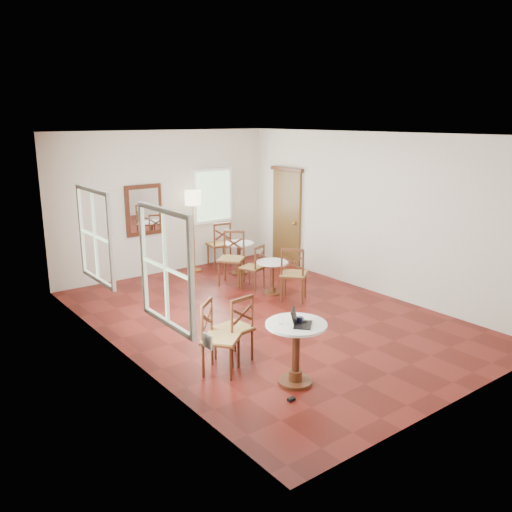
{
  "coord_description": "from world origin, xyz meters",
  "views": [
    {
      "loc": [
        -5.24,
        -6.6,
        3.25
      ],
      "look_at": [
        0.0,
        0.3,
        1.0
      ],
      "focal_mm": 37.56,
      "sensor_mm": 36.0,
      "label": 1
    }
  ],
  "objects_px": {
    "chair_back_b": "(232,258)",
    "cafe_table_mid": "(272,274)",
    "chair_mid_a": "(253,267)",
    "water_glass": "(281,320)",
    "mouse": "(303,322)",
    "chair_near_b": "(219,338)",
    "chair_back_a": "(220,244)",
    "cafe_table_near": "(296,346)",
    "power_adapter": "(291,399)",
    "laptop": "(299,321)",
    "floor_lamp": "(193,203)",
    "chair_near_a": "(235,328)",
    "chair_mid_b": "(293,274)",
    "navy_mug": "(300,320)",
    "cafe_table_back": "(239,254)"
  },
  "relations": [
    {
      "from": "cafe_table_mid",
      "to": "mouse",
      "type": "distance_m",
      "value": 3.59
    },
    {
      "from": "chair_mid_a",
      "to": "power_adapter",
      "type": "xyz_separation_m",
      "value": [
        -2.23,
        -3.71,
        -0.41
      ]
    },
    {
      "from": "cafe_table_mid",
      "to": "chair_back_b",
      "type": "bearing_deg",
      "value": 103.24
    },
    {
      "from": "mouse",
      "to": "water_glass",
      "type": "distance_m",
      "value": 0.28
    },
    {
      "from": "cafe_table_near",
      "to": "cafe_table_mid",
      "type": "relative_size",
      "value": 1.28
    },
    {
      "from": "navy_mug",
      "to": "cafe_table_back",
      "type": "bearing_deg",
      "value": 63.18
    },
    {
      "from": "floor_lamp",
      "to": "navy_mug",
      "type": "relative_size",
      "value": 15.98
    },
    {
      "from": "mouse",
      "to": "navy_mug",
      "type": "distance_m",
      "value": 0.04
    },
    {
      "from": "chair_near_b",
      "to": "chair_mid_a",
      "type": "height_order",
      "value": "chair_near_b"
    },
    {
      "from": "chair_mid_b",
      "to": "chair_back_a",
      "type": "xyz_separation_m",
      "value": [
        0.22,
        2.76,
        0.0
      ]
    },
    {
      "from": "mouse",
      "to": "laptop",
      "type": "bearing_deg",
      "value": 158.13
    },
    {
      "from": "cafe_table_mid",
      "to": "chair_back_b",
      "type": "relative_size",
      "value": 0.6
    },
    {
      "from": "cafe_table_mid",
      "to": "water_glass",
      "type": "height_order",
      "value": "water_glass"
    },
    {
      "from": "chair_back_a",
      "to": "water_glass",
      "type": "distance_m",
      "value": 5.64
    },
    {
      "from": "mouse",
      "to": "power_adapter",
      "type": "relative_size",
      "value": 1.18
    },
    {
      "from": "chair_mid_a",
      "to": "water_glass",
      "type": "xyz_separation_m",
      "value": [
        -2.07,
        -3.31,
        0.42
      ]
    },
    {
      "from": "cafe_table_near",
      "to": "chair_near_b",
      "type": "bearing_deg",
      "value": 125.68
    },
    {
      "from": "chair_back_a",
      "to": "cafe_table_near",
      "type": "bearing_deg",
      "value": 75.6
    },
    {
      "from": "chair_back_b",
      "to": "mouse",
      "type": "bearing_deg",
      "value": -62.12
    },
    {
      "from": "chair_near_b",
      "to": "chair_back_a",
      "type": "distance_m",
      "value": 5.21
    },
    {
      "from": "cafe_table_back",
      "to": "mouse",
      "type": "relative_size",
      "value": 6.31
    },
    {
      "from": "laptop",
      "to": "navy_mug",
      "type": "bearing_deg",
      "value": -8.44
    },
    {
      "from": "chair_back_b",
      "to": "navy_mug",
      "type": "distance_m",
      "value": 4.34
    },
    {
      "from": "chair_near_b",
      "to": "water_glass",
      "type": "height_order",
      "value": "chair_near_b"
    },
    {
      "from": "floor_lamp",
      "to": "mouse",
      "type": "height_order",
      "value": "floor_lamp"
    },
    {
      "from": "chair_mid_b",
      "to": "power_adapter",
      "type": "bearing_deg",
      "value": 98.74
    },
    {
      "from": "water_glass",
      "to": "cafe_table_mid",
      "type": "bearing_deg",
      "value": 52.74
    },
    {
      "from": "chair_back_b",
      "to": "navy_mug",
      "type": "height_order",
      "value": "chair_back_b"
    },
    {
      "from": "navy_mug",
      "to": "power_adapter",
      "type": "height_order",
      "value": "navy_mug"
    },
    {
      "from": "chair_near_a",
      "to": "chair_near_b",
      "type": "relative_size",
      "value": 0.97
    },
    {
      "from": "chair_back_a",
      "to": "floor_lamp",
      "type": "distance_m",
      "value": 1.18
    },
    {
      "from": "cafe_table_near",
      "to": "chair_back_a",
      "type": "bearing_deg",
      "value": 66.17
    },
    {
      "from": "power_adapter",
      "to": "chair_near_b",
      "type": "bearing_deg",
      "value": 103.32
    },
    {
      "from": "chair_near_a",
      "to": "chair_near_b",
      "type": "xyz_separation_m",
      "value": [
        -0.37,
        -0.17,
        0.01
      ]
    },
    {
      "from": "chair_mid_a",
      "to": "navy_mug",
      "type": "height_order",
      "value": "navy_mug"
    },
    {
      "from": "floor_lamp",
      "to": "cafe_table_near",
      "type": "bearing_deg",
      "value": -107.49
    },
    {
      "from": "chair_near_a",
      "to": "water_glass",
      "type": "height_order",
      "value": "chair_near_a"
    },
    {
      "from": "cafe_table_near",
      "to": "laptop",
      "type": "xyz_separation_m",
      "value": [
        -0.01,
        -0.07,
        0.36
      ]
    },
    {
      "from": "chair_near_b",
      "to": "power_adapter",
      "type": "distance_m",
      "value": 1.25
    },
    {
      "from": "cafe_table_mid",
      "to": "cafe_table_back",
      "type": "bearing_deg",
      "value": 78.92
    },
    {
      "from": "cafe_table_mid",
      "to": "chair_back_b",
      "type": "xyz_separation_m",
      "value": [
        -0.23,
        0.99,
        0.14
      ]
    },
    {
      "from": "floor_lamp",
      "to": "mouse",
      "type": "bearing_deg",
      "value": -106.73
    },
    {
      "from": "chair_back_b",
      "to": "cafe_table_mid",
      "type": "bearing_deg",
      "value": -25.79
    },
    {
      "from": "chair_mid_a",
      "to": "power_adapter",
      "type": "distance_m",
      "value": 4.35
    },
    {
      "from": "chair_back_a",
      "to": "mouse",
      "type": "relative_size",
      "value": 9.49
    },
    {
      "from": "cafe_table_back",
      "to": "chair_back_a",
      "type": "height_order",
      "value": "chair_back_a"
    },
    {
      "from": "cafe_table_back",
      "to": "power_adapter",
      "type": "relative_size",
      "value": 7.45
    },
    {
      "from": "chair_back_b",
      "to": "floor_lamp",
      "type": "xyz_separation_m",
      "value": [
        -0.13,
        1.24,
        0.96
      ]
    },
    {
      "from": "laptop",
      "to": "chair_near_b",
      "type": "bearing_deg",
      "value": 80.27
    },
    {
      "from": "cafe_table_near",
      "to": "chair_back_a",
      "type": "distance_m",
      "value": 5.65
    }
  ]
}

